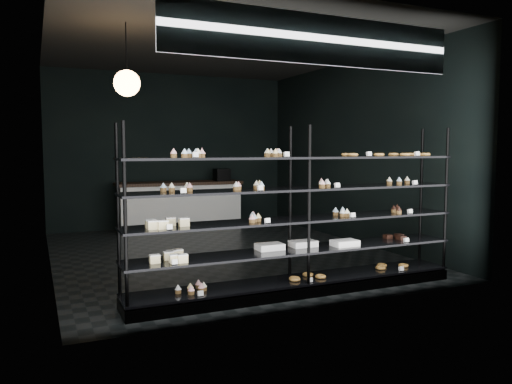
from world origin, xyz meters
TOP-DOWN VIEW (x-y plane):
  - room at (0.00, 0.00)m, footprint 5.01×6.01m
  - display_shelf at (0.04, -2.45)m, footprint 4.00×0.50m
  - signage at (0.00, -2.93)m, footprint 3.30×0.05m
  - pendant_lamp at (-1.59, -1.08)m, footprint 0.32×0.32m
  - service_counter at (0.04, 2.50)m, footprint 2.54×0.65m

SIDE VIEW (x-z plane):
  - service_counter at x=0.04m, z-range -0.11..1.12m
  - display_shelf at x=0.04m, z-range -0.33..1.58m
  - room at x=0.00m, z-range 0.00..3.20m
  - pendant_lamp at x=-1.59m, z-range 2.01..2.90m
  - signage at x=0.00m, z-range 2.50..3.00m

